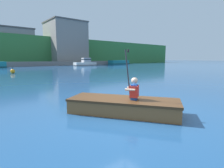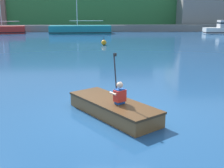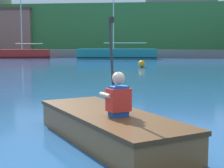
{
  "view_description": "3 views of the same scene",
  "coord_description": "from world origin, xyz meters",
  "px_view_note": "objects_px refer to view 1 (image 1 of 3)",
  "views": [
    {
      "loc": [
        -3.27,
        -3.51,
        1.49
      ],
      "look_at": [
        -0.1,
        0.41,
        0.76
      ],
      "focal_mm": 28.0,
      "sensor_mm": 36.0,
      "label": 1
    },
    {
      "loc": [
        -0.49,
        -7.36,
        2.77
      ],
      "look_at": [
        -0.1,
        0.41,
        0.76
      ],
      "focal_mm": 45.0,
      "sensor_mm": 36.0,
      "label": 2
    },
    {
      "loc": [
        0.46,
        -4.82,
        1.35
      ],
      "look_at": [
        -0.1,
        0.41,
        0.76
      ],
      "focal_mm": 55.0,
      "sensor_mm": 36.0,
      "label": 3
    }
  ],
  "objects_px": {
    "moored_boat_dock_center_near": "(85,63)",
    "channel_buoy": "(13,71)",
    "person_paddler": "(134,89)",
    "moored_boat_dock_west_inner": "(119,62)",
    "rowboat_foreground": "(122,105)"
  },
  "relations": [
    {
      "from": "moored_boat_dock_west_inner",
      "to": "channel_buoy",
      "type": "xyz_separation_m",
      "value": [
        -27.41,
        -14.85,
        -0.29
      ]
    },
    {
      "from": "person_paddler",
      "to": "channel_buoy",
      "type": "bearing_deg",
      "value": 90.13
    },
    {
      "from": "moored_boat_dock_west_inner",
      "to": "rowboat_foreground",
      "type": "bearing_deg",
      "value": -131.08
    },
    {
      "from": "rowboat_foreground",
      "to": "channel_buoy",
      "type": "relative_size",
      "value": 4.2
    },
    {
      "from": "rowboat_foreground",
      "to": "channel_buoy",
      "type": "xyz_separation_m",
      "value": [
        0.15,
        16.78,
        -0.01
      ]
    },
    {
      "from": "moored_boat_dock_west_inner",
      "to": "channel_buoy",
      "type": "distance_m",
      "value": 31.18
    },
    {
      "from": "moored_boat_dock_west_inner",
      "to": "person_paddler",
      "type": "relative_size",
      "value": 4.69
    },
    {
      "from": "person_paddler",
      "to": "channel_buoy",
      "type": "xyz_separation_m",
      "value": [
        -0.04,
        17.04,
        -0.46
      ]
    },
    {
      "from": "moored_boat_dock_center_near",
      "to": "moored_boat_dock_west_inner",
      "type": "bearing_deg",
      "value": 9.86
    },
    {
      "from": "moored_boat_dock_west_inner",
      "to": "moored_boat_dock_center_near",
      "type": "xyz_separation_m",
      "value": [
        -11.33,
        -1.97,
        0.08
      ]
    },
    {
      "from": "channel_buoy",
      "to": "moored_boat_dock_west_inner",
      "type": "bearing_deg",
      "value": 28.44
    },
    {
      "from": "rowboat_foreground",
      "to": "person_paddler",
      "type": "bearing_deg",
      "value": -55.27
    },
    {
      "from": "moored_boat_dock_center_near",
      "to": "channel_buoy",
      "type": "xyz_separation_m",
      "value": [
        -16.08,
        -12.88,
        -0.37
      ]
    },
    {
      "from": "rowboat_foreground",
      "to": "person_paddler",
      "type": "distance_m",
      "value": 0.56
    },
    {
      "from": "moored_boat_dock_west_inner",
      "to": "moored_boat_dock_center_near",
      "type": "bearing_deg",
      "value": -170.14
    }
  ]
}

